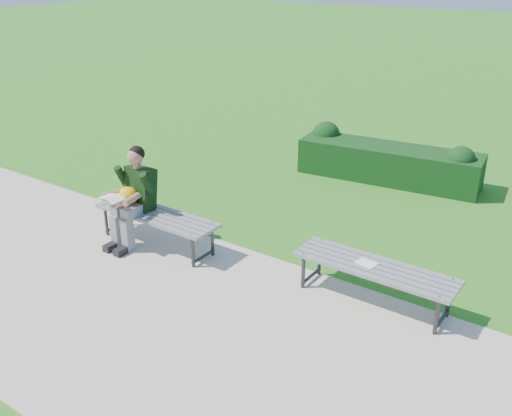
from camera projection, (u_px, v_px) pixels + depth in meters
ground at (266, 256)px, 7.36m from camera, size 80.00×80.00×0.00m
walkway at (174, 321)px, 6.04m from camera, size 30.00×3.50×0.02m
hedge at (387, 161)px, 9.80m from camera, size 3.13×1.13×0.82m
bench_left at (156, 218)px, 7.47m from camera, size 1.80×0.50×0.46m
bench_right at (374, 270)px, 6.21m from camera, size 1.80×0.50×0.46m
seated_boy at (133, 194)px, 7.43m from camera, size 0.56×0.76×1.31m
paper_sheet at (366, 263)px, 6.24m from camera, size 0.24×0.19×0.01m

